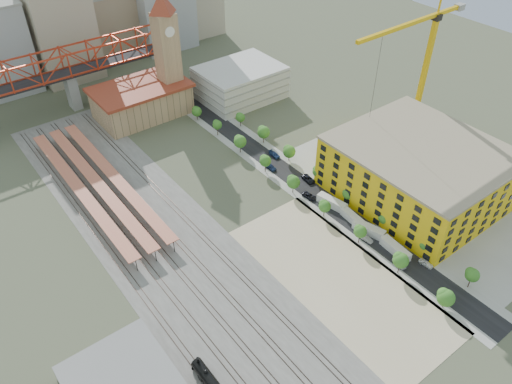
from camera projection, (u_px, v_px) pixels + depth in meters
ground at (278, 213)px, 159.31m from camera, size 400.00×400.00×0.00m
ballast_strip at (151, 230)px, 153.09m from camera, size 36.00×165.00×0.06m
dirt_lot at (339, 278)px, 137.91m from camera, size 28.00×67.00×0.06m
street_asphalt at (286, 172)px, 176.13m from camera, size 12.00×170.00×0.06m
sidewalk_west at (274, 178)px, 173.54m from camera, size 3.00×170.00×0.04m
sidewalk_east at (298, 167)px, 178.74m from camera, size 3.00×170.00×0.04m
construction_pad at (419, 190)px, 168.19m from camera, size 50.00×90.00×0.06m
rail_tracks at (146, 232)px, 152.17m from camera, size 26.56×160.00×0.18m
platform_canopies at (97, 182)px, 165.26m from camera, size 16.00×80.00×4.12m
station_hall at (142, 100)px, 203.49m from camera, size 38.00×24.00×13.10m
clock_tower at (166, 42)px, 194.58m from camera, size 12.00×12.00×52.00m
parking_garage at (240, 82)px, 215.24m from camera, size 34.00×26.00×14.00m
truss_bridge at (66, 66)px, 200.61m from camera, size 94.00×9.60×25.60m
construction_building at (419, 171)px, 160.89m from camera, size 44.60×50.60×18.80m
street_trees at (305, 186)px, 169.97m from camera, size 15.40×124.40×8.00m
skyline at (102, 13)px, 236.57m from camera, size 133.00×46.00×60.00m
distant_hills at (110, 93)px, 391.48m from camera, size 647.00×264.00×227.00m
tower_crane at (423, 55)px, 170.79m from camera, size 52.47×2.73×56.02m
site_trailer_a at (395, 249)px, 144.83m from camera, size 3.49×10.37×2.79m
site_trailer_b at (369, 230)px, 151.23m from camera, size 5.24×10.46×2.77m
site_trailer_c at (353, 218)px, 155.41m from camera, size 3.29×9.58×2.57m
site_trailer_d at (332, 203)px, 161.10m from camera, size 4.65×10.64×2.82m
car_0 at (399, 263)px, 141.25m from camera, size 2.55×4.93×1.61m
car_1 at (366, 239)px, 149.09m from camera, size 1.93×4.40×1.40m
car_2 at (309, 196)px, 164.78m from camera, size 3.10×5.46×1.44m
car_3 at (270, 167)px, 177.48m from camera, size 2.22×5.32×1.54m
car_4 at (426, 263)px, 141.26m from camera, size 2.11×4.44×1.47m
car_5 at (378, 229)px, 152.36m from camera, size 1.56×4.02×1.31m
car_6 at (308, 179)px, 171.95m from camera, size 3.10×5.76×1.54m
car_7 at (274, 155)px, 183.50m from camera, size 2.32×5.28×1.51m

